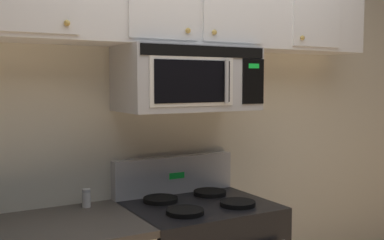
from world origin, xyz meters
name	(u,v)px	position (x,y,z in m)	size (l,w,h in m)	color
back_wall	(167,117)	(0.00, 0.79, 1.35)	(5.20, 0.10, 2.70)	silver
over_range_microwave	(187,79)	(0.00, 0.54, 1.58)	(0.76, 0.43, 0.35)	#B7BABF
salt_shaker	(86,198)	(-0.55, 0.65, 0.95)	(0.05, 0.05, 0.10)	white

